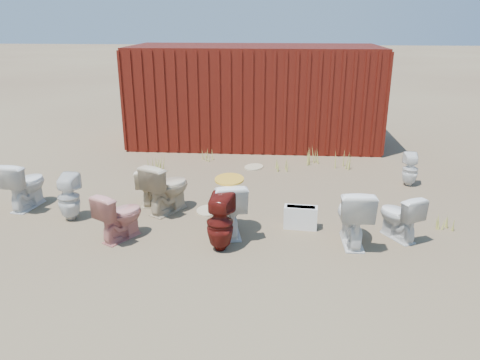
# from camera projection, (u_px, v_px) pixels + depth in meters

# --- Properties ---
(ground) EXTENTS (100.00, 100.00, 0.00)m
(ground) POSITION_uv_depth(u_px,v_px,m) (237.00, 226.00, 7.20)
(ground) COLOR brown
(ground) RESTS_ON ground
(shipping_container) EXTENTS (6.00, 2.40, 2.40)m
(shipping_container) POSITION_uv_depth(u_px,v_px,m) (254.00, 95.00, 11.70)
(shipping_container) COLOR #4C0D0C
(shipping_container) RESTS_ON ground
(toilet_front_a) EXTENTS (0.56, 0.85, 0.81)m
(toilet_front_a) POSITION_uv_depth(u_px,v_px,m) (25.00, 184.00, 7.81)
(toilet_front_a) COLOR white
(toilet_front_a) RESTS_ON ground
(toilet_front_pink) EXTENTS (0.71, 0.81, 0.72)m
(toilet_front_pink) POSITION_uv_depth(u_px,v_px,m) (120.00, 215.00, 6.70)
(toilet_front_pink) COLOR tan
(toilet_front_pink) RESTS_ON ground
(toilet_front_c) EXTENTS (0.49, 0.84, 0.85)m
(toilet_front_c) POSITION_uv_depth(u_px,v_px,m) (353.00, 215.00, 6.55)
(toilet_front_c) COLOR white
(toilet_front_c) RESTS_ON ground
(toilet_front_maroon) EXTENTS (0.44, 0.44, 0.81)m
(toilet_front_maroon) POSITION_uv_depth(u_px,v_px,m) (220.00, 223.00, 6.35)
(toilet_front_maroon) COLOR #5B140F
(toilet_front_maroon) RESTS_ON ground
(toilet_front_e) EXTENTS (0.67, 0.78, 0.69)m
(toilet_front_e) POSITION_uv_depth(u_px,v_px,m) (399.00, 216.00, 6.72)
(toilet_front_e) COLOR white
(toilet_front_e) RESTS_ON ground
(toilet_back_a) EXTENTS (0.35, 0.35, 0.75)m
(toilet_back_a) POSITION_uv_depth(u_px,v_px,m) (69.00, 197.00, 7.33)
(toilet_back_a) COLOR white
(toilet_back_a) RESTS_ON ground
(toilet_back_beige_left) EXTENTS (0.49, 0.70, 0.65)m
(toilet_back_beige_left) POSITION_uv_depth(u_px,v_px,m) (147.00, 185.00, 8.00)
(toilet_back_beige_left) COLOR beige
(toilet_back_beige_left) RESTS_ON ground
(toilet_back_beige_right) EXTENTS (0.82, 0.95, 0.84)m
(toilet_back_beige_right) POSITION_uv_depth(u_px,v_px,m) (167.00, 187.00, 7.63)
(toilet_back_beige_right) COLOR beige
(toilet_back_beige_right) RESTS_ON ground
(toilet_back_yellowlid) EXTENTS (0.62, 0.89, 0.83)m
(toilet_back_yellowlid) POSITION_uv_depth(u_px,v_px,m) (230.00, 207.00, 6.86)
(toilet_back_yellowlid) COLOR white
(toilet_back_yellowlid) RESTS_ON ground
(toilet_back_e) EXTENTS (0.30, 0.30, 0.64)m
(toilet_back_e) POSITION_uv_depth(u_px,v_px,m) (410.00, 170.00, 8.86)
(toilet_back_e) COLOR white
(toilet_back_e) RESTS_ON ground
(yellow_lid) EXTENTS (0.42, 0.53, 0.02)m
(yellow_lid) POSITION_uv_depth(u_px,v_px,m) (229.00, 179.00, 6.72)
(yellow_lid) COLOR gold
(yellow_lid) RESTS_ON toilet_back_yellowlid
(loose_tank) EXTENTS (0.52, 0.24, 0.35)m
(loose_tank) POSITION_uv_depth(u_px,v_px,m) (301.00, 217.00, 7.09)
(loose_tank) COLOR white
(loose_tank) RESTS_ON ground
(loose_lid_near) EXTENTS (0.54, 0.60, 0.02)m
(loose_lid_near) POSITION_uv_depth(u_px,v_px,m) (254.00, 167.00, 10.02)
(loose_lid_near) COLOR #C6B78F
(loose_lid_near) RESTS_ON ground
(loose_lid_far) EXTENTS (0.39, 0.49, 0.02)m
(loose_lid_far) POSITION_uv_depth(u_px,v_px,m) (207.00, 211.00, 7.76)
(loose_lid_far) COLOR #C5B88E
(loose_lid_far) RESTS_ON ground
(weed_clump_a) EXTENTS (0.36, 0.36, 0.34)m
(weed_clump_a) POSITION_uv_depth(u_px,v_px,m) (158.00, 163.00, 9.77)
(weed_clump_a) COLOR #ACAA44
(weed_clump_a) RESTS_ON ground
(weed_clump_b) EXTENTS (0.32, 0.32, 0.26)m
(weed_clump_b) POSITION_uv_depth(u_px,v_px,m) (283.00, 164.00, 9.85)
(weed_clump_b) COLOR #ACAA44
(weed_clump_b) RESTS_ON ground
(weed_clump_c) EXTENTS (0.36, 0.36, 0.35)m
(weed_clump_c) POSITION_uv_depth(u_px,v_px,m) (341.00, 160.00, 9.92)
(weed_clump_c) COLOR #ACAA44
(weed_clump_c) RESTS_ON ground
(weed_clump_d) EXTENTS (0.30, 0.30, 0.25)m
(weed_clump_d) POSITION_uv_depth(u_px,v_px,m) (208.00, 154.00, 10.52)
(weed_clump_d) COLOR #ACAA44
(weed_clump_d) RESTS_ON ground
(weed_clump_e) EXTENTS (0.34, 0.34, 0.33)m
(weed_clump_e) POSITION_uv_depth(u_px,v_px,m) (314.00, 156.00, 10.23)
(weed_clump_e) COLOR #ACAA44
(weed_clump_e) RESTS_ON ground
(weed_clump_f) EXTENTS (0.28, 0.28, 0.24)m
(weed_clump_f) POSITION_uv_depth(u_px,v_px,m) (446.00, 223.00, 7.03)
(weed_clump_f) COLOR #ACAA44
(weed_clump_f) RESTS_ON ground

